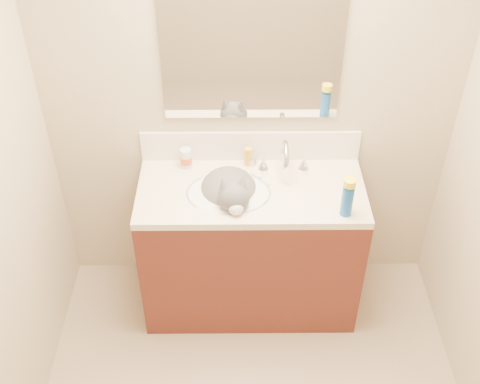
{
  "coord_description": "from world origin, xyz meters",
  "views": [
    {
      "loc": [
        -0.08,
        -1.47,
        2.85
      ],
      "look_at": [
        -0.06,
        0.92,
        0.88
      ],
      "focal_mm": 45.0,
      "sensor_mm": 36.0,
      "label": 1
    }
  ],
  "objects_px": {
    "basin": "(229,203)",
    "silver_jar": "(252,160)",
    "vanity_cabinet": "(250,250)",
    "amber_bottle": "(248,157)",
    "spray_can": "(347,201)",
    "cat": "(230,194)",
    "pill_bottle": "(186,158)",
    "faucet": "(285,160)"
  },
  "relations": [
    {
      "from": "vanity_cabinet",
      "to": "silver_jar",
      "type": "height_order",
      "value": "silver_jar"
    },
    {
      "from": "vanity_cabinet",
      "to": "spray_can",
      "type": "height_order",
      "value": "spray_can"
    },
    {
      "from": "basin",
      "to": "amber_bottle",
      "type": "height_order",
      "value": "amber_bottle"
    },
    {
      "from": "cat",
      "to": "pill_bottle",
      "type": "distance_m",
      "value": 0.33
    },
    {
      "from": "basin",
      "to": "amber_bottle",
      "type": "xyz_separation_m",
      "value": [
        0.11,
        0.24,
        0.12
      ]
    },
    {
      "from": "amber_bottle",
      "to": "spray_can",
      "type": "distance_m",
      "value": 0.63
    },
    {
      "from": "faucet",
      "to": "pill_bottle",
      "type": "bearing_deg",
      "value": 173.36
    },
    {
      "from": "faucet",
      "to": "spray_can",
      "type": "bearing_deg",
      "value": -49.81
    },
    {
      "from": "vanity_cabinet",
      "to": "spray_can",
      "type": "distance_m",
      "value": 0.73
    },
    {
      "from": "silver_jar",
      "to": "spray_can",
      "type": "relative_size",
      "value": 0.35
    },
    {
      "from": "cat",
      "to": "spray_can",
      "type": "bearing_deg",
      "value": -28.22
    },
    {
      "from": "silver_jar",
      "to": "basin",
      "type": "bearing_deg",
      "value": -117.98
    },
    {
      "from": "cat",
      "to": "pill_bottle",
      "type": "height_order",
      "value": "cat"
    },
    {
      "from": "faucet",
      "to": "silver_jar",
      "type": "xyz_separation_m",
      "value": [
        -0.17,
        0.08,
        -0.06
      ]
    },
    {
      "from": "basin",
      "to": "amber_bottle",
      "type": "distance_m",
      "value": 0.29
    },
    {
      "from": "cat",
      "to": "silver_jar",
      "type": "relative_size",
      "value": 8.11
    },
    {
      "from": "faucet",
      "to": "amber_bottle",
      "type": "relative_size",
      "value": 2.62
    },
    {
      "from": "pill_bottle",
      "to": "amber_bottle",
      "type": "xyz_separation_m",
      "value": [
        0.34,
        0.01,
        -0.0
      ]
    },
    {
      "from": "cat",
      "to": "spray_can",
      "type": "xyz_separation_m",
      "value": [
        0.58,
        -0.19,
        0.1
      ]
    },
    {
      "from": "spray_can",
      "to": "cat",
      "type": "bearing_deg",
      "value": 161.87
    },
    {
      "from": "faucet",
      "to": "pill_bottle",
      "type": "distance_m",
      "value": 0.54
    },
    {
      "from": "vanity_cabinet",
      "to": "basin",
      "type": "bearing_deg",
      "value": -165.96
    },
    {
      "from": "basin",
      "to": "silver_jar",
      "type": "distance_m",
      "value": 0.29
    },
    {
      "from": "amber_bottle",
      "to": "pill_bottle",
      "type": "bearing_deg",
      "value": -177.51
    },
    {
      "from": "basin",
      "to": "cat",
      "type": "height_order",
      "value": "cat"
    },
    {
      "from": "cat",
      "to": "silver_jar",
      "type": "bearing_deg",
      "value": 51.36
    },
    {
      "from": "cat",
      "to": "pill_bottle",
      "type": "bearing_deg",
      "value": 128.53
    },
    {
      "from": "silver_jar",
      "to": "amber_bottle",
      "type": "height_order",
      "value": "amber_bottle"
    },
    {
      "from": "faucet",
      "to": "cat",
      "type": "xyz_separation_m",
      "value": [
        -0.29,
        -0.15,
        -0.11
      ]
    },
    {
      "from": "cat",
      "to": "amber_bottle",
      "type": "distance_m",
      "value": 0.26
    },
    {
      "from": "vanity_cabinet",
      "to": "silver_jar",
      "type": "xyz_separation_m",
      "value": [
        0.01,
        0.21,
        0.48
      ]
    },
    {
      "from": "amber_bottle",
      "to": "spray_can",
      "type": "height_order",
      "value": "spray_can"
    },
    {
      "from": "basin",
      "to": "faucet",
      "type": "relative_size",
      "value": 1.61
    },
    {
      "from": "basin",
      "to": "faucet",
      "type": "height_order",
      "value": "faucet"
    },
    {
      "from": "faucet",
      "to": "pill_bottle",
      "type": "height_order",
      "value": "faucet"
    },
    {
      "from": "amber_bottle",
      "to": "vanity_cabinet",
      "type": "bearing_deg",
      "value": -86.71
    },
    {
      "from": "faucet",
      "to": "cat",
      "type": "relative_size",
      "value": 0.61
    },
    {
      "from": "spray_can",
      "to": "amber_bottle",
      "type": "bearing_deg",
      "value": 139.06
    },
    {
      "from": "faucet",
      "to": "cat",
      "type": "bearing_deg",
      "value": -153.15
    },
    {
      "from": "cat",
      "to": "amber_bottle",
      "type": "relative_size",
      "value": 4.29
    },
    {
      "from": "basin",
      "to": "pill_bottle",
      "type": "bearing_deg",
      "value": 135.3
    },
    {
      "from": "vanity_cabinet",
      "to": "amber_bottle",
      "type": "xyz_separation_m",
      "value": [
        -0.01,
        0.21,
        0.5
      ]
    }
  ]
}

